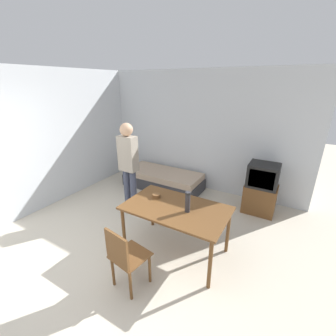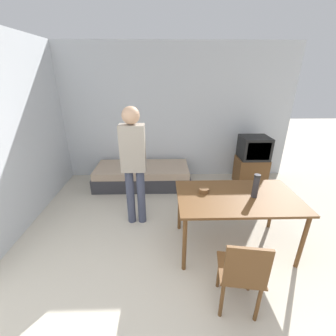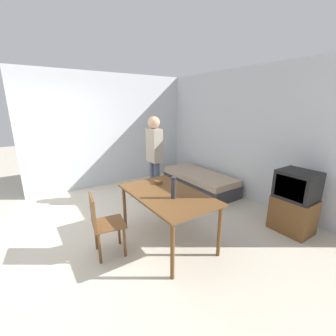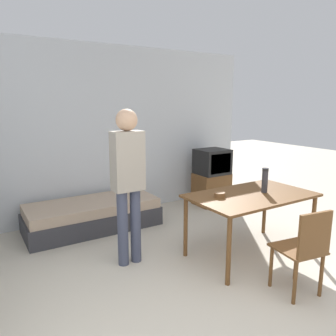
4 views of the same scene
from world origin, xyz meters
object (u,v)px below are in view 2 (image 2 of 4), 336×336
(daybed, at_px, (143,176))
(person_standing, at_px, (133,159))
(tv, at_px, (252,161))
(thermos_flask, at_px, (256,185))
(dining_table, at_px, (237,201))
(wooden_chair, at_px, (242,273))
(mate_bowl, at_px, (204,190))

(daybed, height_order, person_standing, person_standing)
(tv, xyz_separation_m, thermos_flask, (-0.70, -1.83, 0.42))
(dining_table, height_order, wooden_chair, wooden_chair)
(dining_table, relative_size, wooden_chair, 1.69)
(tv, bearing_deg, person_standing, -150.72)
(person_standing, bearing_deg, dining_table, -23.51)
(wooden_chair, distance_m, person_standing, 1.92)
(dining_table, height_order, person_standing, person_standing)
(daybed, distance_m, person_standing, 1.50)
(daybed, bearing_deg, tv, -0.10)
(daybed, xyz_separation_m, thermos_flask, (1.52, -1.84, 0.72))
(daybed, xyz_separation_m, tv, (2.22, -0.00, 0.30))
(daybed, height_order, thermos_flask, thermos_flask)
(person_standing, height_order, thermos_flask, person_standing)
(dining_table, xyz_separation_m, person_standing, (-1.32, 0.57, 0.35))
(dining_table, height_order, mate_bowl, mate_bowl)
(thermos_flask, bearing_deg, person_standing, 158.41)
(tv, distance_m, dining_table, 2.03)
(wooden_chair, height_order, thermos_flask, thermos_flask)
(wooden_chair, bearing_deg, person_standing, 127.23)
(daybed, relative_size, thermos_flask, 6.41)
(dining_table, relative_size, mate_bowl, 11.83)
(tv, distance_m, thermos_flask, 2.01)
(daybed, height_order, dining_table, dining_table)
(wooden_chair, xyz_separation_m, mate_bowl, (-0.20, 0.99, 0.30))
(tv, xyz_separation_m, mate_bowl, (-1.29, -1.71, 0.29))
(thermos_flask, bearing_deg, dining_table, 173.02)
(daybed, bearing_deg, person_standing, -89.58)
(wooden_chair, relative_size, person_standing, 0.49)
(mate_bowl, bearing_deg, tv, 52.95)
(dining_table, relative_size, person_standing, 0.84)
(tv, height_order, dining_table, tv)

